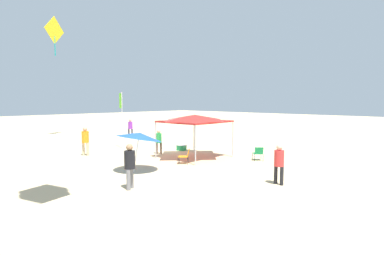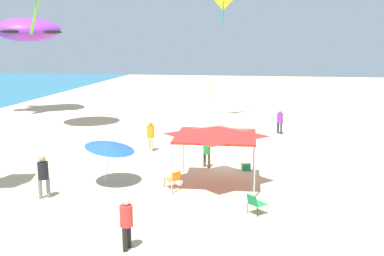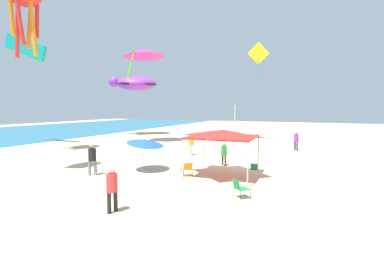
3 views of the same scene
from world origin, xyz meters
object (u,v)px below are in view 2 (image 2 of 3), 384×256
beach_umbrella (110,146)px  canopy_tent (216,132)px  folding_chair_left_of_tent (174,178)px  banner_flag (210,109)px  person_by_tent (43,173)px  person_watching_sky (207,150)px  person_far_stroller (280,120)px  person_kite_handler (126,219)px  cooler_box (246,166)px  folding_chair_right_of_tent (255,202)px  person_beachcomber (151,133)px  kite_turtle_purple (26,29)px

beach_umbrella → canopy_tent: bearing=-81.3°
folding_chair_left_of_tent → banner_flag: banner_flag is taller
canopy_tent → folding_chair_left_of_tent: bearing=118.3°
person_by_tent → person_watching_sky: (5.54, -6.15, -0.13)m
canopy_tent → person_far_stroller: canopy_tent is taller
beach_umbrella → person_kite_handler: beach_umbrella is taller
cooler_box → person_far_stroller: person_far_stroller is taller
folding_chair_right_of_tent → person_beachcomber: 10.85m
person_watching_sky → person_far_stroller: 9.89m
canopy_tent → folding_chair_left_of_tent: canopy_tent is taller
canopy_tent → cooler_box: size_ratio=5.19×
cooler_box → person_kite_handler: (-9.38, 3.40, 0.81)m
canopy_tent → beach_umbrella: (-0.72, 4.72, -0.61)m
folding_chair_left_of_tent → banner_flag: (7.36, -0.77, 2.01)m
canopy_tent → beach_umbrella: size_ratio=1.59×
beach_umbrella → folding_chair_left_of_tent: size_ratio=2.79×
cooler_box → person_beachcomber: bearing=62.6°
folding_chair_right_of_tent → person_far_stroller: person_far_stroller is taller
canopy_tent → person_by_tent: canopy_tent is taller
folding_chair_right_of_tent → person_kite_handler: bearing=85.4°
beach_umbrella → folding_chair_right_of_tent: 7.21m
person_watching_sky → person_far_stroller: (9.01, -4.07, 0.09)m
folding_chair_left_of_tent → canopy_tent: bearing=168.6°
canopy_tent → person_far_stroller: (11.60, -3.36, -1.38)m
folding_chair_left_of_tent → person_beachcomber: size_ratio=0.44×
folding_chair_left_of_tent → person_far_stroller: 13.57m
kite_turtle_purple → cooler_box: bearing=106.6°
person_watching_sky → person_by_tent: bearing=73.5°
beach_umbrella → person_beachcomber: beach_umbrella is taller
folding_chair_right_of_tent → person_far_stroller: size_ratio=0.47×
folding_chair_left_of_tent → person_by_tent: person_by_tent is taller
canopy_tent → folding_chair_right_of_tent: canopy_tent is taller
person_kite_handler → person_watching_sky: bearing=-0.1°
canopy_tent → kite_turtle_purple: 26.46m
person_watching_sky → person_kite_handler: person_kite_handler is taller
folding_chair_left_of_tent → person_kite_handler: 5.96m
cooler_box → person_by_tent: bearing=123.7°
person_far_stroller → cooler_box: bearing=125.2°
person_watching_sky → person_kite_handler: size_ratio=0.93×
cooler_box → person_beachcomber: 6.47m
folding_chair_right_of_tent → kite_turtle_purple: 30.49m
person_far_stroller → person_beachcomber: bearing=86.3°
beach_umbrella → person_beachcomber: (6.18, -0.33, -0.72)m
banner_flag → person_watching_sky: banner_flag is taller
person_far_stroller → person_beachcomber: (-6.14, 7.75, 0.05)m
banner_flag → person_by_tent: size_ratio=2.27×
person_beachcomber → kite_turtle_purple: 20.08m
person_by_tent → folding_chair_right_of_tent: bearing=143.8°
folding_chair_left_of_tent → beach_umbrella: bearing=-44.2°
beach_umbrella → cooler_box: size_ratio=3.26×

